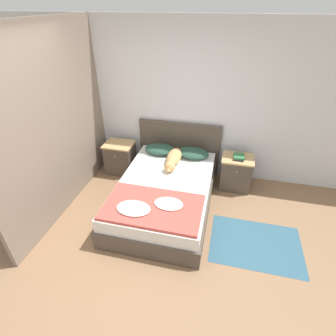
% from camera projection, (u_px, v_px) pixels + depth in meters
% --- Properties ---
extents(ground_plane, '(16.00, 16.00, 0.00)m').
position_uv_depth(ground_plane, '(137.00, 255.00, 3.29)').
color(ground_plane, '#896647').
extents(wall_back, '(9.00, 0.06, 2.55)m').
position_uv_depth(wall_back, '(174.00, 102.00, 4.34)').
color(wall_back, silver).
rests_on(wall_back, ground_plane).
extents(wall_side_left, '(0.06, 3.10, 2.55)m').
position_uv_depth(wall_side_left, '(65.00, 119.00, 3.72)').
color(wall_side_left, gray).
rests_on(wall_side_left, ground_plane).
extents(bed, '(1.36, 2.07, 0.46)m').
position_uv_depth(bed, '(165.00, 194.00, 3.96)').
color(bed, '#4C4238').
rests_on(bed, ground_plane).
extents(headboard, '(1.44, 0.06, 0.95)m').
position_uv_depth(headboard, '(179.00, 146.00, 4.68)').
color(headboard, '#4C4238').
rests_on(headboard, ground_plane).
extents(nightstand_left, '(0.51, 0.42, 0.57)m').
position_uv_depth(nightstand_left, '(120.00, 158.00, 4.75)').
color(nightstand_left, '#4C4238').
rests_on(nightstand_left, ground_plane).
extents(nightstand_right, '(0.51, 0.42, 0.57)m').
position_uv_depth(nightstand_right, '(236.00, 172.00, 4.34)').
color(nightstand_right, '#4C4238').
rests_on(nightstand_right, ground_plane).
extents(pillow_left, '(0.54, 0.36, 0.14)m').
position_uv_depth(pillow_left, '(160.00, 149.00, 4.51)').
color(pillow_left, '#284C3D').
rests_on(pillow_left, bed).
extents(pillow_right, '(0.54, 0.36, 0.14)m').
position_uv_depth(pillow_right, '(193.00, 153.00, 4.39)').
color(pillow_right, '#284C3D').
rests_on(pillow_right, bed).
extents(quilt, '(1.25, 0.75, 0.07)m').
position_uv_depth(quilt, '(152.00, 207.00, 3.32)').
color(quilt, '#BC4C42').
rests_on(quilt, bed).
extents(dog, '(0.22, 0.78, 0.18)m').
position_uv_depth(dog, '(173.00, 159.00, 4.21)').
color(dog, tan).
rests_on(dog, bed).
extents(book_stack, '(0.17, 0.20, 0.06)m').
position_uv_depth(book_stack, '(239.00, 157.00, 4.15)').
color(book_stack, '#232328').
rests_on(book_stack, nightstand_right).
extents(rug, '(1.17, 0.85, 0.00)m').
position_uv_depth(rug, '(256.00, 244.00, 3.44)').
color(rug, '#335B70').
rests_on(rug, ground_plane).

